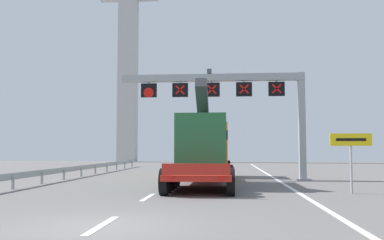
# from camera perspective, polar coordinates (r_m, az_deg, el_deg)

# --- Properties ---
(ground) EXTENTS (112.00, 112.00, 0.00)m
(ground) POSITION_cam_1_polar(r_m,az_deg,el_deg) (10.81, -12.55, -13.87)
(ground) COLOR slate
(lane_markings) EXTENTS (0.20, 63.16, 0.01)m
(lane_markings) POSITION_cam_1_polar(r_m,az_deg,el_deg) (34.65, -0.37, -7.10)
(lane_markings) COLOR silver
(lane_markings) RESTS_ON ground
(edge_line_right) EXTENTS (0.20, 63.00, 0.01)m
(edge_line_right) POSITION_cam_1_polar(r_m,az_deg,el_deg) (22.47, 12.70, -8.67)
(edge_line_right) COLOR silver
(edge_line_right) RESTS_ON ground
(overhead_lane_gantry) EXTENTS (11.69, 0.90, 6.91)m
(overhead_lane_gantry) POSITION_cam_1_polar(r_m,az_deg,el_deg) (26.38, 5.76, 3.63)
(overhead_lane_gantry) COLOR #9EA0A5
(overhead_lane_gantry) RESTS_ON ground
(heavy_haul_truck_red) EXTENTS (3.03, 14.07, 5.30)m
(heavy_haul_truck_red) POSITION_cam_1_polar(r_m,az_deg,el_deg) (24.44, 1.88, -3.73)
(heavy_haul_truck_red) COLOR red
(heavy_haul_truck_red) RESTS_ON ground
(exit_sign_yellow) EXTENTS (1.73, 0.15, 2.55)m
(exit_sign_yellow) POSITION_cam_1_polar(r_m,az_deg,el_deg) (19.05, 20.78, -3.45)
(exit_sign_yellow) COLOR #9EA0A5
(exit_sign_yellow) RESTS_ON ground
(guardrail_left) EXTENTS (0.13, 37.25, 0.76)m
(guardrail_left) POSITION_cam_1_polar(r_m,az_deg,el_deg) (28.66, -15.93, -6.48)
(guardrail_left) COLOR #999EA3
(guardrail_left) RESTS_ON ground
(bridge_pylon_distant) EXTENTS (9.00, 2.00, 41.47)m
(bridge_pylon_distant) POSITION_cam_1_polar(r_m,az_deg,el_deg) (67.20, -8.63, 12.69)
(bridge_pylon_distant) COLOR #B7B7B2
(bridge_pylon_distant) RESTS_ON ground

